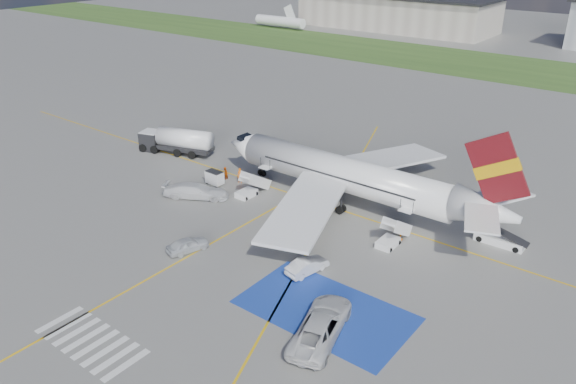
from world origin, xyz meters
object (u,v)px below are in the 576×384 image
object	(u,v)px
van_white_b	(196,189)
fuel_tanker	(177,143)
airliner	(355,177)
belt_loader	(500,241)
car_silver_a	(188,245)
van_white_a	(321,322)
car_silver_b	(307,266)
gpu_cart	(215,178)

from	to	relation	value
van_white_b	fuel_tanker	bearing A→B (deg)	26.69
airliner	belt_loader	size ratio (longest dim) A/B	7.19
car_silver_a	van_white_a	distance (m)	17.38
belt_loader	car_silver_b	distance (m)	19.83
van_white_a	airliner	bearing A→B (deg)	-80.44
airliner	car_silver_b	size ratio (longest dim) A/B	8.64
belt_loader	gpu_cart	bearing A→B (deg)	-169.07
fuel_tanker	van_white_a	world-z (taller)	fuel_tanker
airliner	car_silver_a	xyz separation A→B (m)	(-7.26, -18.40, -2.69)
belt_loader	van_white_b	bearing A→B (deg)	-162.03
car_silver_b	fuel_tanker	bearing A→B (deg)	-10.83
belt_loader	car_silver_a	size ratio (longest dim) A/B	1.24
car_silver_b	airliner	bearing A→B (deg)	-62.62
gpu_cart	van_white_a	bearing A→B (deg)	-28.41
airliner	van_white_b	xyz separation A→B (m)	(-15.39, -9.52, -2.29)
airliner	van_white_a	xyz separation A→B (m)	(9.96, -20.75, -2.17)
gpu_cart	car_silver_b	bearing A→B (deg)	-21.83
car_silver_a	van_white_b	size ratio (longest dim) A/B	0.73
belt_loader	van_white_a	bearing A→B (deg)	-106.55
gpu_cart	car_silver_b	world-z (taller)	gpu_cart
airliner	fuel_tanker	size ratio (longest dim) A/B	3.41
van_white_b	gpu_cart	bearing A→B (deg)	-16.24
gpu_cart	belt_loader	xyz separation A→B (m)	(32.37, 6.94, -0.41)
gpu_cart	van_white_b	size ratio (longest dim) A/B	0.38
car_silver_b	van_white_a	xyz separation A→B (m)	(5.93, -6.36, 0.52)
belt_loader	car_silver_b	world-z (taller)	belt_loader
gpu_cart	van_white_b	bearing A→B (deg)	-75.16
car_silver_a	car_silver_b	distance (m)	11.98
gpu_cart	airliner	bearing A→B (deg)	20.42
van_white_a	van_white_b	size ratio (longest dim) A/B	1.15
fuel_tanker	car_silver_a	distance (m)	27.03
van_white_a	van_white_b	bearing A→B (deg)	-39.96
van_white_b	airliner	bearing A→B (deg)	-87.70
fuel_tanker	car_silver_b	size ratio (longest dim) A/B	2.54
gpu_cart	fuel_tanker	bearing A→B (deg)	160.63
gpu_cart	van_white_b	distance (m)	4.09
fuel_tanker	belt_loader	size ratio (longest dim) A/B	2.11
gpu_cart	van_white_b	xyz separation A→B (m)	(0.93, -3.97, 0.32)
car_silver_a	gpu_cart	bearing A→B (deg)	-37.35
van_white_a	fuel_tanker	bearing A→B (deg)	-43.48
gpu_cart	car_silver_b	distance (m)	22.18
gpu_cart	van_white_a	distance (m)	30.36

